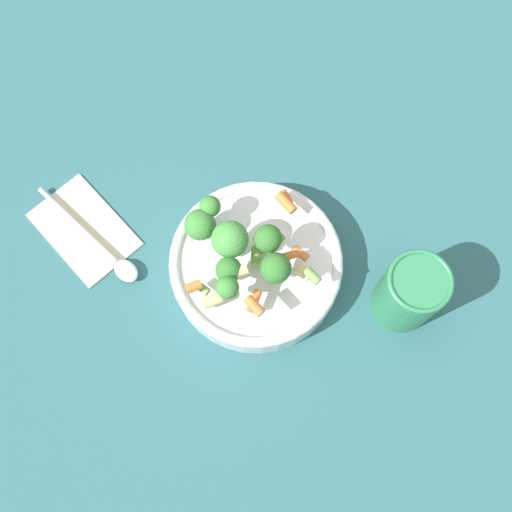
# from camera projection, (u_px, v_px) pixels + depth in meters

# --- Properties ---
(ground_plane) EXTENTS (3.00, 3.00, 0.00)m
(ground_plane) POSITION_uv_depth(u_px,v_px,m) (256.00, 271.00, 0.79)
(ground_plane) COLOR #2D6066
(bowl) EXTENTS (0.22, 0.22, 0.05)m
(bowl) POSITION_uv_depth(u_px,v_px,m) (256.00, 265.00, 0.77)
(bowl) COLOR silver
(bowl) RESTS_ON ground_plane
(pasta_salad) EXTENTS (0.18, 0.18, 0.07)m
(pasta_salad) POSITION_uv_depth(u_px,v_px,m) (238.00, 247.00, 0.71)
(pasta_salad) COLOR #8CB766
(pasta_salad) RESTS_ON bowl
(cup) EXTENTS (0.08, 0.08, 0.11)m
(cup) POSITION_uv_depth(u_px,v_px,m) (410.00, 293.00, 0.73)
(cup) COLOR #2D7F51
(cup) RESTS_ON ground_plane
(napkin) EXTENTS (0.17, 0.15, 0.01)m
(napkin) POSITION_uv_depth(u_px,v_px,m) (84.00, 229.00, 0.81)
(napkin) COLOR beige
(napkin) RESTS_ON ground_plane
(spoon) EXTENTS (0.18, 0.09, 0.01)m
(spoon) POSITION_uv_depth(u_px,v_px,m) (104.00, 250.00, 0.79)
(spoon) COLOR silver
(spoon) RESTS_ON napkin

